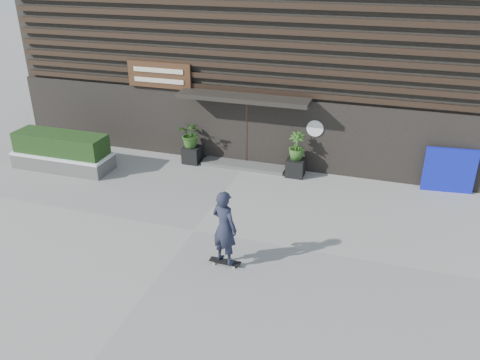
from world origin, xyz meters
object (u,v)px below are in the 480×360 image
(raised_bed, at_px, (64,161))
(skateboarder, at_px, (224,228))
(planter_pot_left, at_px, (192,154))
(blue_tarp, at_px, (449,170))
(planter_pot_right, at_px, (295,168))

(raised_bed, relative_size, skateboarder, 1.74)
(skateboarder, bearing_deg, raised_bed, 152.75)
(planter_pot_left, height_order, blue_tarp, blue_tarp)
(blue_tarp, bearing_deg, skateboarder, -138.28)
(planter_pot_left, distance_m, raised_bed, 4.52)
(planter_pot_left, xyz_separation_m, planter_pot_right, (3.80, 0.00, 0.00))
(planter_pot_left, xyz_separation_m, skateboarder, (3.24, -5.64, 0.75))
(blue_tarp, bearing_deg, raised_bed, -176.46)
(raised_bed, height_order, blue_tarp, blue_tarp)
(planter_pot_left, height_order, raised_bed, planter_pot_left)
(planter_pot_right, bearing_deg, skateboarder, -95.68)
(planter_pot_right, relative_size, skateboarder, 0.30)
(planter_pot_right, height_order, raised_bed, planter_pot_right)
(blue_tarp, xyz_separation_m, skateboarder, (-5.40, -5.94, 0.31))
(raised_bed, height_order, skateboarder, skateboarder)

